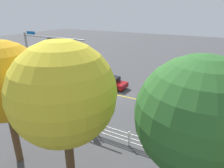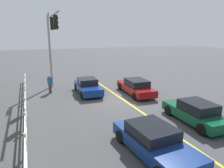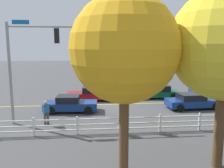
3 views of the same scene
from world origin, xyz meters
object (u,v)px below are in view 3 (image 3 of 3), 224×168
Objects in this scene: car_0 at (92,94)px; car_4 at (210,91)px; tree_2 at (125,49)px; car_2 at (70,104)px; car_3 at (193,101)px; car_1 at (157,92)px; pedestrian at (46,112)px.

car_0 reaches higher than car_4.
car_2 is at bearing -72.84° from tree_2.
car_3 is 0.62× the size of tree_2.
car_0 is at bearing -85.14° from tree_2.
car_1 is 5.65m from car_4.
pedestrian reaches higher than car_4.
car_0 is 1.04× the size of car_3.
car_1 is 12.42m from pedestrian.
pedestrian is at bearing 27.23° from car_4.
car_4 is at bearing 89.20° from pedestrian.
car_1 is 9.57m from car_2.
car_2 reaches higher than car_4.
car_3 is at bearing 116.63° from car_1.
car_1 is (-6.70, -0.40, -0.01)m from car_0.
car_0 reaches higher than car_1.
car_2 is 10.46m from car_3.
pedestrian is at bearing -111.31° from car_2.
car_2 is 1.10× the size of car_4.
tree_2 reaches higher than pedestrian.
car_0 is at bearing 129.03° from pedestrian.
tree_2 is (-1.16, 13.65, 4.65)m from car_0.
car_1 is 0.59× the size of tree_2.
car_3 is 13.19m from tree_2.
car_4 is 17.26m from pedestrian.
car_3 is 12.29m from pedestrian.
car_4 is 18.52m from tree_2.
pedestrian is (3.25, 7.01, 0.27)m from car_0.
car_1 is 1.12× the size of car_4.
tree_2 is (-4.42, 6.64, 4.37)m from pedestrian.
pedestrian is 9.09m from tree_2.
car_1 is at bearing 100.61° from pedestrian.
car_3 is 1.18× the size of car_4.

